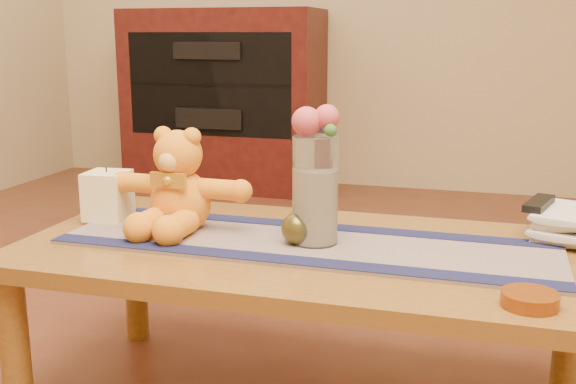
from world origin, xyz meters
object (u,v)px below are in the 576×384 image
(glass_vase, at_px, (315,190))
(amber_dish, at_px, (530,300))
(tv_remote, at_px, (539,203))
(teddy_bear, at_px, (180,181))
(pillar_candle, at_px, (108,195))
(bronze_ball, at_px, (297,229))
(book_bottom, at_px, (538,231))

(glass_vase, distance_m, amber_dish, 0.56)
(tv_remote, bearing_deg, teddy_bear, -150.54)
(tv_remote, bearing_deg, pillar_candle, -154.30)
(bronze_ball, bearing_deg, book_bottom, 26.18)
(bronze_ball, relative_size, amber_dish, 0.71)
(teddy_bear, xyz_separation_m, book_bottom, (0.89, 0.22, -0.12))
(book_bottom, distance_m, amber_dish, 0.51)
(amber_dish, bearing_deg, teddy_bear, 161.19)
(glass_vase, bearing_deg, amber_dish, -27.99)
(amber_dish, bearing_deg, tv_remote, 85.65)
(bronze_ball, bearing_deg, pillar_candle, 171.91)
(glass_vase, relative_size, bronze_ball, 3.38)
(pillar_candle, distance_m, glass_vase, 0.60)
(amber_dish, bearing_deg, glass_vase, 152.01)
(teddy_bear, xyz_separation_m, pillar_candle, (-0.23, 0.02, -0.06))
(teddy_bear, distance_m, amber_dish, 0.91)
(bronze_ball, height_order, tv_remote, tv_remote)
(teddy_bear, relative_size, glass_vase, 1.41)
(pillar_candle, relative_size, book_bottom, 0.58)
(teddy_bear, height_order, glass_vase, glass_vase)
(tv_remote, bearing_deg, amber_dish, -78.15)
(bronze_ball, bearing_deg, tv_remote, 25.49)
(glass_vase, height_order, bronze_ball, glass_vase)
(glass_vase, height_order, tv_remote, glass_vase)
(pillar_candle, xyz_separation_m, tv_remote, (1.12, 0.19, 0.01))
(bronze_ball, bearing_deg, glass_vase, 31.77)
(tv_remote, distance_m, amber_dish, 0.51)
(book_bottom, xyz_separation_m, amber_dish, (-0.04, -0.51, 0.00))
(teddy_bear, distance_m, book_bottom, 0.93)
(book_bottom, bearing_deg, pillar_candle, -156.84)
(pillar_candle, bearing_deg, amber_dish, -16.15)
(bronze_ball, distance_m, book_bottom, 0.63)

